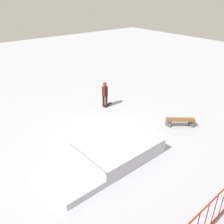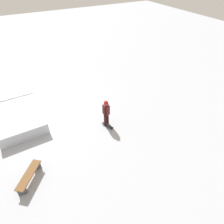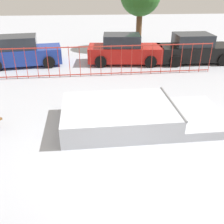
{
  "view_description": "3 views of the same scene",
  "coord_description": "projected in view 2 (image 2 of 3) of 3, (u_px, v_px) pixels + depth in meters",
  "views": [
    {
      "loc": [
        6.08,
        8.42,
        6.98
      ],
      "look_at": [
        -1.28,
        -0.85,
        0.9
      ],
      "focal_mm": 38.3,
      "sensor_mm": 36.0,
      "label": 1
    },
    {
      "loc": [
        -10.48,
        0.77,
        8.03
      ],
      "look_at": [
        -2.72,
        -3.42,
        1.0
      ],
      "focal_mm": 31.69,
      "sensor_mm": 36.0,
      "label": 2
    },
    {
      "loc": [
        -0.66,
        -6.04,
        4.36
      ],
      "look_at": [
        -0.1,
        1.15,
        0.6
      ],
      "focal_mm": 41.48,
      "sensor_mm": 36.0,
      "label": 3
    }
  ],
  "objects": [
    {
      "name": "skate_ramp",
      "position": [
        18.0,
        114.0,
        12.18
      ],
      "size": [
        5.49,
        2.79,
        0.74
      ],
      "rotation": [
        0.0,
        0.0,
        0.03
      ],
      "color": "silver",
      "rests_on": "ground"
    },
    {
      "name": "ground_plane",
      "position": [
        44.0,
        117.0,
        12.5
      ],
      "size": [
        60.0,
        60.0,
        0.0
      ],
      "primitive_type": "plane",
      "color": "#B2B7C1"
    },
    {
      "name": "skateboard",
      "position": [
        108.0,
        126.0,
        11.74
      ],
      "size": [
        0.82,
        0.45,
        0.09
      ],
      "rotation": [
        0.0,
        0.0,
        0.33
      ],
      "color": "black",
      "rests_on": "ground"
    },
    {
      "name": "skater",
      "position": [
        106.0,
        111.0,
        11.31
      ],
      "size": [
        0.44,
        0.41,
        1.73
      ],
      "rotation": [
        0.0,
        0.0,
        0.4
      ],
      "color": "black",
      "rests_on": "ground"
    },
    {
      "name": "park_bench",
      "position": [
        29.0,
        176.0,
        8.75
      ],
      "size": [
        1.49,
        1.32,
        0.48
      ],
      "rotation": [
        0.0,
        0.0,
        2.46
      ],
      "color": "brown",
      "rests_on": "ground"
    }
  ]
}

